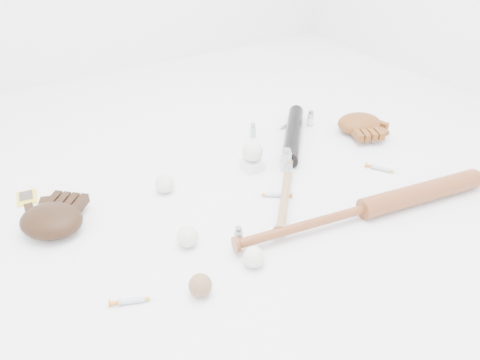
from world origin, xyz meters
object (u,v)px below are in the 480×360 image
bat_dark (290,160)px  pedestal (252,165)px  bat_wood (365,209)px  glove_dark (51,220)px

bat_dark → pedestal: (-0.13, 0.07, -0.01)m
bat_wood → pedestal: bat_wood is taller
glove_dark → bat_dark: bearing=36.5°
bat_dark → glove_dark: 0.90m
bat_dark → bat_wood: bat_wood is taller
bat_dark → glove_dark: bearing=124.9°
bat_wood → pedestal: size_ratio=13.50×
bat_dark → pedestal: bearing=103.8°
bat_wood → bat_dark: bearing=102.5°
glove_dark → pedestal: glove_dark is taller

